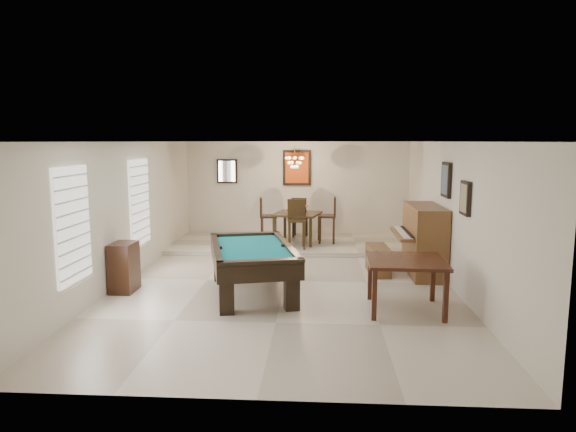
# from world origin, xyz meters

# --- Properties ---
(ground_plane) EXTENTS (6.00, 9.00, 0.02)m
(ground_plane) POSITION_xyz_m (0.00, 0.00, -0.01)
(ground_plane) COLOR beige
(wall_back) EXTENTS (6.00, 0.04, 2.60)m
(wall_back) POSITION_xyz_m (0.00, 4.50, 1.30)
(wall_back) COLOR silver
(wall_back) RESTS_ON ground_plane
(wall_front) EXTENTS (6.00, 0.04, 2.60)m
(wall_front) POSITION_xyz_m (0.00, -4.50, 1.30)
(wall_front) COLOR silver
(wall_front) RESTS_ON ground_plane
(wall_left) EXTENTS (0.04, 9.00, 2.60)m
(wall_left) POSITION_xyz_m (-3.00, 0.00, 1.30)
(wall_left) COLOR silver
(wall_left) RESTS_ON ground_plane
(wall_right) EXTENTS (0.04, 9.00, 2.60)m
(wall_right) POSITION_xyz_m (3.00, 0.00, 1.30)
(wall_right) COLOR silver
(wall_right) RESTS_ON ground_plane
(ceiling) EXTENTS (6.00, 9.00, 0.04)m
(ceiling) POSITION_xyz_m (0.00, 0.00, 2.60)
(ceiling) COLOR white
(ceiling) RESTS_ON wall_back
(dining_step) EXTENTS (6.00, 2.50, 0.12)m
(dining_step) POSITION_xyz_m (0.00, 3.25, 0.06)
(dining_step) COLOR beige
(dining_step) RESTS_ON ground_plane
(window_left_front) EXTENTS (0.06, 1.00, 1.70)m
(window_left_front) POSITION_xyz_m (-2.97, -2.20, 1.40)
(window_left_front) COLOR white
(window_left_front) RESTS_ON wall_left
(window_left_rear) EXTENTS (0.06, 1.00, 1.70)m
(window_left_rear) POSITION_xyz_m (-2.97, 0.60, 1.40)
(window_left_rear) COLOR white
(window_left_rear) RESTS_ON wall_left
(pool_table) EXTENTS (1.87, 2.68, 0.81)m
(pool_table) POSITION_xyz_m (-0.53, -0.83, 0.40)
(pool_table) COLOR black
(pool_table) RESTS_ON ground_plane
(square_table) EXTENTS (1.21, 1.21, 0.81)m
(square_table) POSITION_xyz_m (1.96, -1.56, 0.40)
(square_table) COLOR black
(square_table) RESTS_ON ground_plane
(upright_piano) EXTENTS (0.92, 1.64, 1.37)m
(upright_piano) POSITION_xyz_m (2.52, 0.70, 0.68)
(upright_piano) COLOR brown
(upright_piano) RESTS_ON ground_plane
(piano_bench) EXTENTS (0.43, 0.99, 0.54)m
(piano_bench) POSITION_xyz_m (1.79, 0.70, 0.27)
(piano_bench) COLOR brown
(piano_bench) RESTS_ON ground_plane
(apothecary_chest) EXTENTS (0.38, 0.58, 0.86)m
(apothecary_chest) POSITION_xyz_m (-2.78, -0.83, 0.43)
(apothecary_chest) COLOR black
(apothecary_chest) RESTS_ON ground_plane
(dining_table) EXTENTS (1.25, 1.25, 0.86)m
(dining_table) POSITION_xyz_m (0.07, 3.12, 0.55)
(dining_table) COLOR black
(dining_table) RESTS_ON dining_step
(flower_vase) EXTENTS (0.15, 0.15, 0.24)m
(flower_vase) POSITION_xyz_m (0.07, 3.12, 1.10)
(flower_vase) COLOR #B60F1E
(flower_vase) RESTS_ON dining_table
(dining_chair_south) EXTENTS (0.46, 0.46, 1.14)m
(dining_chair_south) POSITION_xyz_m (0.09, 2.41, 0.69)
(dining_chair_south) COLOR black
(dining_chair_south) RESTS_ON dining_step
(dining_chair_north) EXTENTS (0.43, 0.43, 1.05)m
(dining_chair_north) POSITION_xyz_m (0.11, 3.90, 0.64)
(dining_chair_north) COLOR black
(dining_chair_north) RESTS_ON dining_step
(dining_chair_west) EXTENTS (0.45, 0.45, 1.12)m
(dining_chair_west) POSITION_xyz_m (-0.64, 3.13, 0.68)
(dining_chair_west) COLOR black
(dining_chair_west) RESTS_ON dining_step
(dining_chair_east) EXTENTS (0.44, 0.44, 1.15)m
(dining_chair_east) POSITION_xyz_m (0.80, 3.14, 0.69)
(dining_chair_east) COLOR black
(dining_chair_east) RESTS_ON dining_step
(chandelier) EXTENTS (0.44, 0.44, 0.60)m
(chandelier) POSITION_xyz_m (0.00, 3.20, 2.20)
(chandelier) COLOR #FFE5B2
(chandelier) RESTS_ON ceiling
(back_painting) EXTENTS (0.75, 0.06, 0.95)m
(back_painting) POSITION_xyz_m (0.00, 4.46, 1.90)
(back_painting) COLOR #D84C14
(back_painting) RESTS_ON wall_back
(back_mirror) EXTENTS (0.55, 0.06, 0.65)m
(back_mirror) POSITION_xyz_m (-1.90, 4.46, 1.80)
(back_mirror) COLOR white
(back_mirror) RESTS_ON wall_back
(right_picture_upper) EXTENTS (0.06, 0.55, 0.65)m
(right_picture_upper) POSITION_xyz_m (2.96, 0.30, 1.90)
(right_picture_upper) COLOR slate
(right_picture_upper) RESTS_ON wall_right
(right_picture_lower) EXTENTS (0.06, 0.45, 0.55)m
(right_picture_lower) POSITION_xyz_m (2.96, -1.00, 1.70)
(right_picture_lower) COLOR gray
(right_picture_lower) RESTS_ON wall_right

